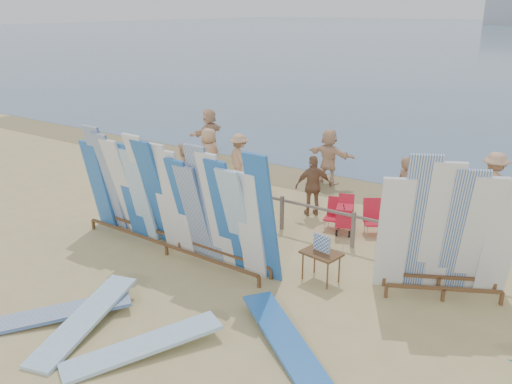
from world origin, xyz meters
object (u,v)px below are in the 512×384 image
Objects in this scene: side_surfboard_rack at (447,233)px; beachgoer_7 at (406,190)px; flat_board_d at (284,344)px; beachgoer_11 at (209,134)px; flat_board_a at (86,328)px; stroller at (345,218)px; beach_chair_left at (335,220)px; beach_chair_right at (375,224)px; vendor_table at (321,266)px; beachgoer_0 at (209,155)px; flat_board_b at (144,353)px; beachgoer_9 at (493,186)px; beachgoer_4 at (313,186)px; beachgoer_3 at (239,159)px; main_surfboard_rack at (171,201)px; beachgoer_5 at (329,157)px; beachgoer_2 at (184,168)px; flat_board_e at (57,318)px.

beachgoer_7 is at bearing 93.74° from side_surfboard_rack.
beachgoer_11 is (-8.68, 8.67, 0.95)m from flat_board_d.
stroller reaches higher than flat_board_a.
beach_chair_right is at bearing 3.41° from beach_chair_left.
flat_board_a is at bearing -114.12° from vendor_table.
side_surfboard_rack reaches higher than beachgoer_0.
beachgoer_9 reaches higher than flat_board_b.
beachgoer_9 is at bearing -105.05° from beachgoer_7.
vendor_table is 3.01m from beach_chair_right.
stroller is at bearing 111.81° from beachgoer_4.
beachgoer_3 is 0.89× the size of beachgoer_9.
flat_board_b is 1.00× the size of flat_board_d.
side_surfboard_rack reaches higher than main_surfboard_rack.
beachgoer_0 is 0.95× the size of beachgoer_9.
flat_board_b is 1.41m from flat_board_a.
beachgoer_3 reaches higher than flat_board_d.
beachgoer_4 is (-0.75, 7.20, 0.85)m from flat_board_b.
beachgoer_7 is (0.32, 1.20, 0.65)m from beach_chair_right.
beach_chair_left is 3.87m from beachgoer_5.
beachgoer_2 is at bearing 102.51° from flat_board_a.
beachgoer_0 is (-5.06, 7.98, 0.89)m from flat_board_b.
beachgoer_3 is 2.89m from beachgoer_5.
flat_board_d is at bearing 68.13° from flat_board_b.
beachgoer_3 is at bearing 92.13° from flat_board_a.
flat_board_a is at bearing 152.04° from flat_board_d.
beachgoer_3 reaches higher than vendor_table.
beachgoer_3 is (-5.57, 0.16, -0.07)m from beachgoer_7.
vendor_table is 0.39× the size of flat_board_b.
beachgoer_2 is at bearing 88.78° from beachgoer_3.
beachgoer_3 is at bearing 132.19° from beach_chair_right.
beachgoer_0 is (-6.30, 4.05, 0.54)m from vendor_table.
stroller is at bearing 53.63° from beachgoer_2.
beachgoer_4 is at bearing 138.75° from beach_chair_left.
beachgoer_9 reaches higher than flat_board_a.
beachgoer_4 is (4.23, 0.54, 0.06)m from beachgoer_2.
beachgoer_9 is at bearing -178.96° from beachgoer_5.
beachgoer_9 is (2.13, 5.70, 0.59)m from vendor_table.
beachgoer_0 is 1.33m from beachgoer_2.
beachgoer_9 reaches higher than beachgoer_0.
flat_board_d is at bearing 11.27° from flat_board_a.
main_surfboard_rack is 3.63m from flat_board_e.
flat_board_e is 7.21m from beach_chair_left.
vendor_table is 0.58× the size of beachgoer_5.
flat_board_d is 1.72× the size of beachgoer_2.
main_surfboard_rack is 2.13× the size of flat_board_d.
flat_board_d is 3.07× the size of beach_chair_right.
beachgoer_5 reaches higher than vendor_table.
beachgoer_2 is (-6.22, 2.72, 0.44)m from vendor_table.
flat_board_e is (-0.69, -0.09, 0.00)m from flat_board_a.
side_surfboard_rack reaches higher than vendor_table.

